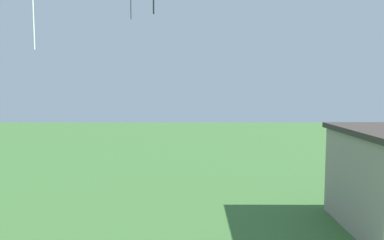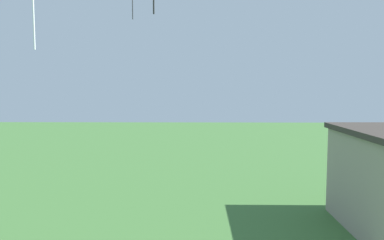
% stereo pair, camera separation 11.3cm
% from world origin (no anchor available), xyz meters
% --- Properties ---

